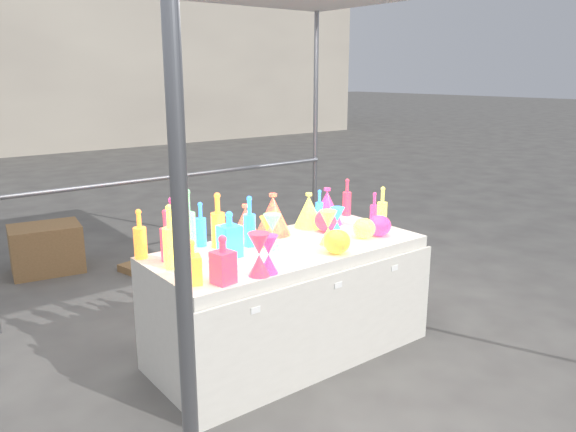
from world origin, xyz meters
TOP-DOWN VIEW (x-y plane):
  - ground at (0.00, 0.00)m, footprint 80.00×80.00m
  - display_table at (0.00, -0.01)m, footprint 1.84×0.83m
  - background_building at (4.00, 14.00)m, footprint 14.00×6.00m
  - cardboard_box_closed at (-0.83, 2.66)m, footprint 0.68×0.54m
  - cardboard_box_flat at (0.13, 2.06)m, footprint 0.91×0.74m
  - bottle_0 at (-0.85, 0.35)m, footprint 0.09×0.09m
  - bottle_1 at (-0.44, 0.35)m, footprint 0.08×0.08m
  - bottle_2 at (-0.75, 0.21)m, footprint 0.08×0.08m
  - bottle_3 at (-0.63, 0.35)m, footprint 0.10×0.10m
  - bottle_4 at (-0.78, 0.08)m, footprint 0.10×0.10m
  - bottle_5 at (-0.58, 0.25)m, footprint 0.11×0.11m
  - bottle_6 at (-0.36, 0.26)m, footprint 0.10×0.10m
  - bottle_7 at (-0.20, 0.15)m, footprint 0.10×0.10m
  - decanter_0 at (-0.81, -0.22)m, footprint 0.12×0.12m
  - decanter_1 at (-0.67, -0.31)m, footprint 0.12×0.12m
  - decanter_2 at (-0.41, 0.04)m, footprint 0.12×0.12m
  - hourglass_0 at (-0.46, -0.34)m, footprint 0.14×0.14m
  - hourglass_1 at (-0.39, -0.34)m, footprint 0.14×0.14m
  - hourglass_2 at (0.23, -0.13)m, footprint 0.15×0.15m
  - hourglass_3 at (-0.12, 0.01)m, footprint 0.13×0.13m
  - hourglass_4 at (-0.11, 0.08)m, footprint 0.11×0.11m
  - hourglass_5 at (0.41, -0.02)m, footprint 0.13×0.13m
  - globe_0 at (0.15, -0.30)m, footprint 0.19×0.19m
  - globe_1 at (0.52, -0.17)m, footprint 0.19×0.19m
  - globe_2 at (0.43, 0.11)m, footprint 0.21×0.21m
  - globe_3 at (0.64, -0.20)m, footprint 0.20×0.20m
  - lampshade_0 at (0.09, 0.28)m, footprint 0.26×0.26m
  - lampshade_1 at (-0.14, 0.28)m, footprint 0.22×0.22m
  - lampshade_2 at (0.57, 0.26)m, footprint 0.24×0.24m
  - lampshade_3 at (0.41, 0.28)m, footprint 0.21×0.21m
  - bottle_8 at (0.50, 0.28)m, footprint 0.07×0.07m
  - bottle_9 at (0.86, 0.36)m, footprint 0.07×0.07m
  - bottle_10 at (0.76, -0.02)m, footprint 0.08×0.08m
  - bottle_11 at (0.77, -0.09)m, footprint 0.09×0.09m

SIDE VIEW (x-z plane):
  - ground at x=0.00m, z-range 0.00..0.00m
  - cardboard_box_flat at x=0.13m, z-range 0.00..0.07m
  - cardboard_box_closed at x=-0.83m, z-range 0.00..0.45m
  - display_table at x=0.00m, z-range 0.00..0.75m
  - globe_1 at x=0.52m, z-range 0.75..0.87m
  - globe_3 at x=0.64m, z-range 0.75..0.88m
  - globe_0 at x=0.15m, z-range 0.75..0.88m
  - globe_2 at x=0.43m, z-range 0.75..0.89m
  - hourglass_4 at x=-0.11m, z-range 0.75..0.95m
  - hourglass_5 at x=0.41m, z-range 0.75..0.95m
  - hourglass_1 at x=-0.39m, z-range 0.75..0.97m
  - hourglass_2 at x=0.23m, z-range 0.75..0.98m
  - hourglass_3 at x=-0.12m, z-range 0.75..0.98m
  - hourglass_0 at x=-0.46m, z-range 0.75..0.99m
  - lampshade_1 at x=-0.14m, z-range 0.75..0.99m
  - decanter_0 at x=-0.81m, z-range 0.75..0.99m
  - lampshade_3 at x=0.41m, z-range 0.75..1.00m
  - bottle_10 at x=0.76m, z-range 0.75..1.01m
  - bottle_8 at x=0.50m, z-range 0.75..1.01m
  - decanter_1 at x=-0.67m, z-range 0.75..1.01m
  - lampshade_2 at x=0.57m, z-range 0.75..1.02m
  - decanter_2 at x=-0.41m, z-range 0.75..1.03m
  - lampshade_0 at x=0.09m, z-range 0.75..1.04m
  - bottle_1 at x=-0.44m, z-range 0.75..1.04m
  - bottle_9 at x=0.86m, z-range 0.75..1.04m
  - bottle_0 at x=-0.85m, z-range 0.75..1.05m
  - bottle_11 at x=0.77m, z-range 0.75..1.06m
  - bottle_2 at x=-0.75m, z-range 0.75..1.06m
  - bottle_7 at x=-0.20m, z-range 0.75..1.08m
  - bottle_3 at x=-0.63m, z-range 0.75..1.10m
  - bottle_6 at x=-0.36m, z-range 0.75..1.11m
  - bottle_4 at x=-0.78m, z-range 0.75..1.12m
  - bottle_5 at x=-0.58m, z-range 0.75..1.16m
  - background_building at x=4.00m, z-range 0.00..6.00m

